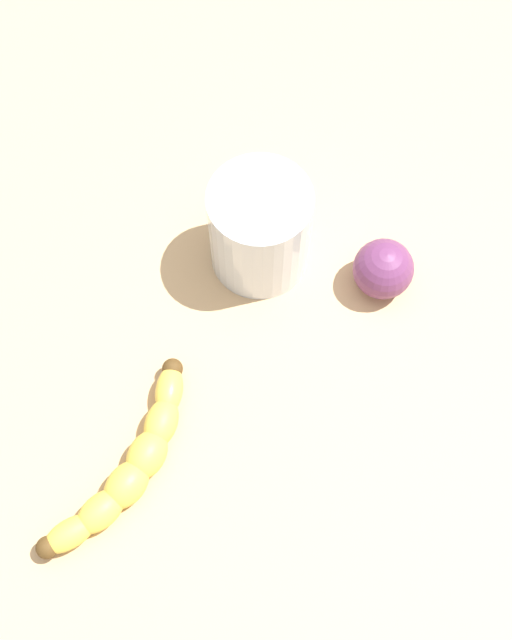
% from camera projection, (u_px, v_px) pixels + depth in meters
% --- Properties ---
extents(wooden_tabletop, '(1.20, 1.20, 0.03)m').
position_uv_depth(wooden_tabletop, '(316.00, 351.00, 0.77)').
color(wooden_tabletop, tan).
rests_on(wooden_tabletop, ground).
extents(banana, '(0.13, 0.17, 0.03)m').
position_uv_depth(banana, '(130.00, 465.00, 0.69)').
color(banana, '#EAC748').
rests_on(banana, wooden_tabletop).
extents(smoothie_glass, '(0.09, 0.09, 0.10)m').
position_uv_depth(smoothie_glass, '(260.00, 230.00, 0.75)').
color(smoothie_glass, silver).
rests_on(smoothie_glass, wooden_tabletop).
extents(plum_fruit, '(0.06, 0.06, 0.06)m').
position_uv_depth(plum_fruit, '(383.00, 269.00, 0.75)').
color(plum_fruit, '#6B3360').
rests_on(plum_fruit, wooden_tabletop).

